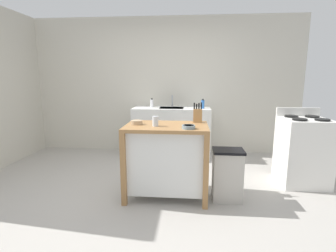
{
  "coord_description": "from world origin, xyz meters",
  "views": [
    {
      "loc": [
        0.5,
        -2.95,
        1.45
      ],
      "look_at": [
        0.22,
        0.22,
        0.85
      ],
      "focal_mm": 27.02,
      "sensor_mm": 36.0,
      "label": 1
    }
  ],
  "objects_px": {
    "bowl_ceramic_small": "(188,127)",
    "drinking_cup": "(155,121)",
    "bottle_spray_cleaner": "(203,104)",
    "stove": "(303,151)",
    "trash_bin": "(227,175)",
    "sink_faucet": "(172,101)",
    "kitchen_island": "(167,157)",
    "bottle_hand_soap": "(152,103)",
    "knife_block": "(198,115)",
    "bowl_ceramic_wide": "(137,122)"
  },
  "relations": [
    {
      "from": "trash_bin",
      "to": "bowl_ceramic_small",
      "type": "bearing_deg",
      "value": -163.1
    },
    {
      "from": "trash_bin",
      "to": "sink_faucet",
      "type": "bearing_deg",
      "value": 112.84
    },
    {
      "from": "bottle_spray_cleaner",
      "to": "stove",
      "type": "height_order",
      "value": "bottle_spray_cleaner"
    },
    {
      "from": "stove",
      "to": "knife_block",
      "type": "bearing_deg",
      "value": -167.98
    },
    {
      "from": "bottle_spray_cleaner",
      "to": "drinking_cup",
      "type": "bearing_deg",
      "value": -110.37
    },
    {
      "from": "bowl_ceramic_wide",
      "to": "sink_faucet",
      "type": "xyz_separation_m",
      "value": [
        0.3,
        1.82,
        0.1
      ]
    },
    {
      "from": "drinking_cup",
      "to": "sink_faucet",
      "type": "height_order",
      "value": "sink_faucet"
    },
    {
      "from": "kitchen_island",
      "to": "bottle_spray_cleaner",
      "type": "xyz_separation_m",
      "value": [
        0.51,
        1.61,
        0.49
      ]
    },
    {
      "from": "bottle_spray_cleaner",
      "to": "bottle_hand_soap",
      "type": "relative_size",
      "value": 1.01
    },
    {
      "from": "bowl_ceramic_wide",
      "to": "drinking_cup",
      "type": "height_order",
      "value": "drinking_cup"
    },
    {
      "from": "knife_block",
      "to": "sink_faucet",
      "type": "bearing_deg",
      "value": 105.29
    },
    {
      "from": "kitchen_island",
      "to": "knife_block",
      "type": "distance_m",
      "value": 0.66
    },
    {
      "from": "drinking_cup",
      "to": "sink_faucet",
      "type": "relative_size",
      "value": 0.54
    },
    {
      "from": "kitchen_island",
      "to": "trash_bin",
      "type": "relative_size",
      "value": 1.57
    },
    {
      "from": "drinking_cup",
      "to": "bottle_hand_soap",
      "type": "bearing_deg",
      "value": 99.91
    },
    {
      "from": "bowl_ceramic_small",
      "to": "drinking_cup",
      "type": "relative_size",
      "value": 1.25
    },
    {
      "from": "kitchen_island",
      "to": "bottle_spray_cleaner",
      "type": "relative_size",
      "value": 5.73
    },
    {
      "from": "bottle_spray_cleaner",
      "to": "bottle_hand_soap",
      "type": "xyz_separation_m",
      "value": [
        -0.94,
        0.09,
        -0.0
      ]
    },
    {
      "from": "knife_block",
      "to": "sink_faucet",
      "type": "height_order",
      "value": "knife_block"
    },
    {
      "from": "sink_faucet",
      "to": "bottle_spray_cleaner",
      "type": "height_order",
      "value": "sink_faucet"
    },
    {
      "from": "bottle_hand_soap",
      "to": "stove",
      "type": "distance_m",
      "value": 2.61
    },
    {
      "from": "bowl_ceramic_small",
      "to": "bottle_spray_cleaner",
      "type": "xyz_separation_m",
      "value": [
        0.24,
        1.82,
        0.07
      ]
    },
    {
      "from": "bottle_spray_cleaner",
      "to": "stove",
      "type": "xyz_separation_m",
      "value": [
        1.33,
        -1.07,
        -0.53
      ]
    },
    {
      "from": "drinking_cup",
      "to": "bottle_spray_cleaner",
      "type": "bearing_deg",
      "value": 69.63
    },
    {
      "from": "bowl_ceramic_wide",
      "to": "sink_faucet",
      "type": "bearing_deg",
      "value": 80.56
    },
    {
      "from": "bowl_ceramic_wide",
      "to": "trash_bin",
      "type": "distance_m",
      "value": 1.26
    },
    {
      "from": "bottle_spray_cleaner",
      "to": "trash_bin",
      "type": "bearing_deg",
      "value": -82.21
    },
    {
      "from": "bowl_ceramic_small",
      "to": "drinking_cup",
      "type": "height_order",
      "value": "drinking_cup"
    },
    {
      "from": "bowl_ceramic_small",
      "to": "bottle_spray_cleaner",
      "type": "distance_m",
      "value": 1.84
    },
    {
      "from": "bowl_ceramic_small",
      "to": "stove",
      "type": "relative_size",
      "value": 0.14
    },
    {
      "from": "bowl_ceramic_small",
      "to": "bowl_ceramic_wide",
      "type": "bearing_deg",
      "value": 160.99
    },
    {
      "from": "bowl_ceramic_wide",
      "to": "bottle_hand_soap",
      "type": "height_order",
      "value": "bottle_hand_soap"
    },
    {
      "from": "sink_faucet",
      "to": "bowl_ceramic_wide",
      "type": "bearing_deg",
      "value": -99.44
    },
    {
      "from": "drinking_cup",
      "to": "stove",
      "type": "distance_m",
      "value": 2.12
    },
    {
      "from": "bottle_hand_soap",
      "to": "stove",
      "type": "bearing_deg",
      "value": -27.04
    },
    {
      "from": "sink_faucet",
      "to": "knife_block",
      "type": "bearing_deg",
      "value": -74.71
    },
    {
      "from": "knife_block",
      "to": "bottle_hand_soap",
      "type": "distance_m",
      "value": 1.68
    },
    {
      "from": "drinking_cup",
      "to": "sink_faucet",
      "type": "bearing_deg",
      "value": 88.15
    },
    {
      "from": "drinking_cup",
      "to": "bottle_spray_cleaner",
      "type": "height_order",
      "value": "bottle_spray_cleaner"
    },
    {
      "from": "bowl_ceramic_wide",
      "to": "drinking_cup",
      "type": "bearing_deg",
      "value": -21.25
    },
    {
      "from": "bottle_spray_cleaner",
      "to": "stove",
      "type": "bearing_deg",
      "value": -38.76
    },
    {
      "from": "bottle_hand_soap",
      "to": "sink_faucet",
      "type": "bearing_deg",
      "value": 18.57
    },
    {
      "from": "knife_block",
      "to": "drinking_cup",
      "type": "height_order",
      "value": "knife_block"
    },
    {
      "from": "trash_bin",
      "to": "drinking_cup",
      "type": "bearing_deg",
      "value": -178.67
    },
    {
      "from": "trash_bin",
      "to": "stove",
      "type": "relative_size",
      "value": 0.61
    },
    {
      "from": "bowl_ceramic_small",
      "to": "stove",
      "type": "height_order",
      "value": "stove"
    },
    {
      "from": "knife_block",
      "to": "bottle_spray_cleaner",
      "type": "relative_size",
      "value": 1.47
    },
    {
      "from": "bowl_ceramic_wide",
      "to": "bottle_spray_cleaner",
      "type": "relative_size",
      "value": 0.79
    },
    {
      "from": "drinking_cup",
      "to": "bowl_ceramic_small",
      "type": "bearing_deg",
      "value": -17.6
    },
    {
      "from": "bottle_hand_soap",
      "to": "bowl_ceramic_small",
      "type": "bearing_deg",
      "value": -69.86
    }
  ]
}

